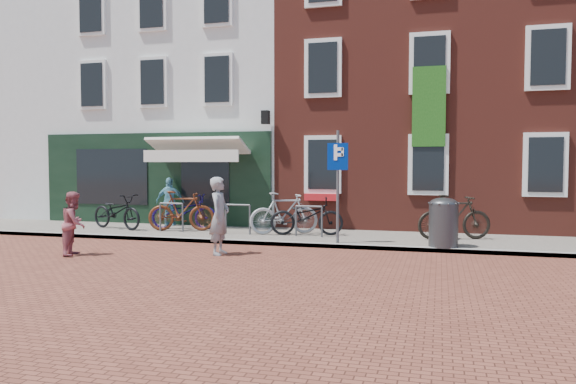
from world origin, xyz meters
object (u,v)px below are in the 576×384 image
(woman, at_px, (219,216))
(bicycle_4, at_px, (307,216))
(bicycle_0, at_px, (117,211))
(bicycle_1, at_px, (181,211))
(bicycle_3, at_px, (284,213))
(litter_bin, at_px, (444,220))
(cafe_person, at_px, (170,201))
(bicycle_2, at_px, (184,212))
(bicycle_5, at_px, (454,217))
(parking_sign, at_px, (338,172))
(boy, at_px, (74,223))

(woman, relative_size, bicycle_4, 0.88)
(bicycle_0, relative_size, bicycle_1, 1.03)
(woman, height_order, bicycle_3, woman)
(litter_bin, distance_m, bicycle_0, 9.33)
(bicycle_1, bearing_deg, cafe_person, 23.92)
(bicycle_2, distance_m, bicycle_5, 7.61)
(cafe_person, distance_m, bicycle_1, 1.52)
(parking_sign, xyz_separation_m, bicycle_0, (-6.80, 1.12, -1.21))
(litter_bin, distance_m, bicycle_4, 3.74)
(bicycle_5, bearing_deg, litter_bin, 147.92)
(bicycle_4, bearing_deg, bicycle_5, -100.41)
(bicycle_2, bearing_deg, cafe_person, 39.43)
(parking_sign, xyz_separation_m, boy, (-5.42, -2.70, -1.12))
(boy, xyz_separation_m, bicycle_3, (3.72, 3.96, -0.03))
(bicycle_0, height_order, bicycle_4, same)
(parking_sign, relative_size, woman, 1.57)
(woman, distance_m, bicycle_3, 3.11)
(parking_sign, height_order, boy, parking_sign)
(bicycle_4, height_order, bicycle_5, bicycle_5)
(litter_bin, height_order, parking_sign, parking_sign)
(bicycle_3, distance_m, bicycle_5, 4.46)
(woman, relative_size, boy, 1.23)
(litter_bin, distance_m, bicycle_3, 4.35)
(bicycle_0, xyz_separation_m, bicycle_5, (9.55, 0.27, 0.06))
(bicycle_0, bearing_deg, boy, -142.80)
(bicycle_4, bearing_deg, cafe_person, 63.87)
(litter_bin, height_order, bicycle_4, litter_bin)
(woman, bearing_deg, bicycle_2, 34.71)
(bicycle_2, relative_size, bicycle_3, 1.03)
(litter_bin, relative_size, parking_sign, 0.45)
(boy, xyz_separation_m, bicycle_1, (0.68, 3.90, -0.03))
(litter_bin, distance_m, boy, 8.37)
(bicycle_0, xyz_separation_m, bicycle_3, (5.09, 0.15, 0.06))
(cafe_person, height_order, bicycle_4, cafe_person)
(cafe_person, xyz_separation_m, bicycle_4, (4.64, -1.12, -0.23))
(parking_sign, height_order, bicycle_3, parking_sign)
(bicycle_1, distance_m, bicycle_3, 3.04)
(boy, relative_size, bicycle_5, 0.74)
(litter_bin, relative_size, woman, 0.70)
(woman, bearing_deg, bicycle_4, -24.70)
(bicycle_1, xyz_separation_m, bicycle_3, (3.04, 0.06, 0.00))
(bicycle_0, bearing_deg, bicycle_5, -70.95)
(boy, xyz_separation_m, bicycle_2, (0.56, 4.31, -0.09))
(litter_bin, height_order, bicycle_3, litter_bin)
(bicycle_4, distance_m, bicycle_5, 3.82)
(litter_bin, distance_m, woman, 5.16)
(litter_bin, relative_size, boy, 0.86)
(bicycle_2, relative_size, bicycle_4, 1.00)
(cafe_person, xyz_separation_m, bicycle_0, (-1.09, -1.24, -0.23))
(woman, distance_m, bicycle_2, 4.23)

